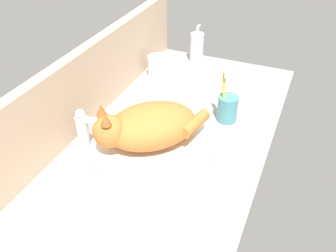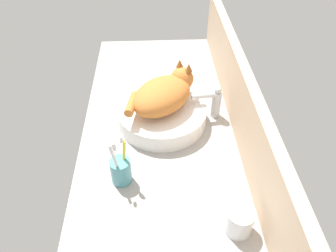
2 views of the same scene
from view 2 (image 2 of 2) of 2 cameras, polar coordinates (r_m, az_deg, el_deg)
ground_plane at (r=126.08cm, az=-0.96°, el=-0.82°), size 138.43×59.98×4.00cm
backsplash_panel at (r=120.68cm, az=12.50°, el=4.64°), size 138.43×3.60×24.70cm
sink_basin at (r=124.93cm, az=-1.23°, el=2.00°), size 33.76×33.76×6.78cm
cat at (r=120.07cm, az=-0.87°, el=5.67°), size 29.69×29.70×14.00cm
faucet at (r=126.37cm, az=7.95°, el=4.36°), size 4.12×11.86×13.60cm
toothbrush_cup at (r=104.50cm, az=-8.20°, el=-7.61°), size 6.54×6.54×18.70cm
water_glass at (r=96.23cm, az=12.27°, el=-15.97°), size 7.83×7.83×8.29cm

